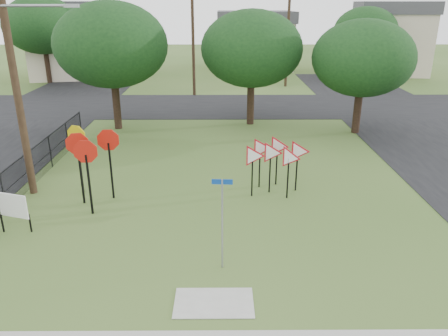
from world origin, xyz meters
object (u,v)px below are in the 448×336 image
at_px(info_board, 13,207).
at_px(yield_sign_cluster, 275,154).
at_px(stop_sign_cluster, 88,151).
at_px(street_name_sign, 222,218).

bearing_deg(info_board, yield_sign_cluster, 20.36).
height_order(stop_sign_cluster, yield_sign_cluster, stop_sign_cluster).
bearing_deg(stop_sign_cluster, info_board, -128.24).
height_order(stop_sign_cluster, info_board, stop_sign_cluster).
relative_size(stop_sign_cluster, yield_sign_cluster, 1.01).
bearing_deg(yield_sign_cluster, stop_sign_cluster, -172.55).
distance_m(street_name_sign, info_board, 7.11).
height_order(street_name_sign, yield_sign_cluster, street_name_sign).
relative_size(street_name_sign, yield_sign_cluster, 1.00).
xyz_separation_m(street_name_sign, yield_sign_cluster, (2.05, 5.37, 0.00)).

